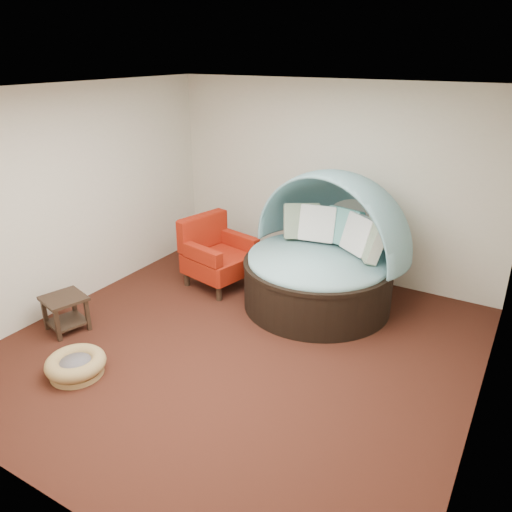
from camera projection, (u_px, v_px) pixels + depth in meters
The scene contains 10 objects.
floor at pixel (240, 347), 5.73m from camera, with size 5.00×5.00×0.00m, color #421E12.
wall_back at pixel (331, 181), 7.18m from camera, with size 5.00×5.00×0.00m, color beige.
wall_front at pixel (29, 345), 3.20m from camera, with size 5.00×5.00×0.00m, color beige.
wall_left at pixel (73, 198), 6.36m from camera, with size 5.00×5.00×0.00m, color beige.
wall_right at pixel (499, 285), 4.01m from camera, with size 5.00×5.00×0.00m, color beige.
ceiling at pixel (236, 91), 4.65m from camera, with size 5.00×5.00×0.00m, color white.
canopy_daybed at pixel (325, 245), 6.43m from camera, with size 2.36×2.31×1.78m.
pet_basket at pixel (76, 365), 5.20m from camera, with size 0.67×0.67×0.22m.
red_armchair at pixel (216, 254), 7.10m from camera, with size 1.01×1.01×0.99m.
side_table at pixel (65, 309), 5.97m from camera, with size 0.57×0.57×0.44m.
Camera 1 is at (2.65, -4.11, 3.16)m, focal length 35.00 mm.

